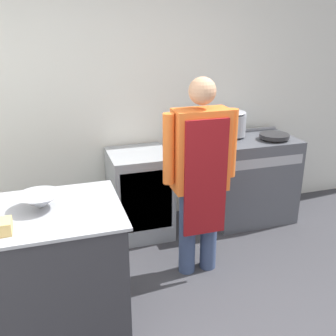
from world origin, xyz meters
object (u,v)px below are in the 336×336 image
at_px(mixing_bowl, 40,201).
at_px(saute_pan, 274,136).
at_px(stock_pot, 233,123).
at_px(person_cook, 200,169).
at_px(plastic_tub, 0,227).
at_px(stove, 251,179).
at_px(fridge_unit, 140,194).

bearing_deg(mixing_bowl, saute_pan, 23.44).
height_order(stock_pot, saute_pan, stock_pot).
xyz_separation_m(person_cook, stock_pot, (0.70, 0.86, 0.12)).
height_order(person_cook, stock_pot, person_cook).
distance_m(person_cook, mixing_bowl, 1.27).
distance_m(person_cook, plastic_tub, 1.55).
distance_m(mixing_bowl, plastic_tub, 0.33).
relative_size(stove, fridge_unit, 1.08).
height_order(plastic_tub, stock_pot, stock_pot).
bearing_deg(saute_pan, mixing_bowl, -156.56).
relative_size(mixing_bowl, saute_pan, 0.91).
distance_m(stove, person_cook, 1.27).
relative_size(stove, saute_pan, 3.07).
height_order(person_cook, mixing_bowl, person_cook).
relative_size(plastic_tub, saute_pan, 0.41).
distance_m(mixing_bowl, saute_pan, 2.49).
xyz_separation_m(stove, stock_pot, (-0.19, 0.11, 0.60)).
bearing_deg(saute_pan, plastic_tub, -153.50).
relative_size(person_cook, stock_pot, 6.16).
relative_size(person_cook, mixing_bowl, 6.07).
relative_size(plastic_tub, stock_pot, 0.46).
distance_m(fridge_unit, mixing_bowl, 1.55).
xyz_separation_m(person_cook, saute_pan, (1.07, 0.65, 0.01)).
bearing_deg(fridge_unit, stove, -1.64).
height_order(stove, stock_pot, stock_pot).
bearing_deg(stock_pot, fridge_unit, -175.92).
relative_size(stove, mixing_bowl, 3.39).
distance_m(plastic_tub, saute_pan, 2.80).
bearing_deg(mixing_bowl, plastic_tub, -129.96).
relative_size(stove, person_cook, 0.56).
relative_size(stock_pot, saute_pan, 0.89).
bearing_deg(saute_pan, person_cook, -148.82).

